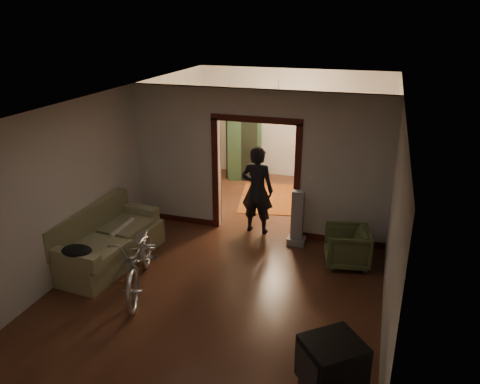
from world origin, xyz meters
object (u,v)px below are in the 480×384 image
at_px(locker, 244,146).
at_px(person, 257,190).
at_px(sofa, 108,236).
at_px(armchair, 347,247).
at_px(desk, 337,172).
at_px(bicycle, 140,258).

bearing_deg(locker, person, -86.42).
height_order(sofa, armchair, sofa).
distance_m(armchair, person, 2.06).
xyz_separation_m(armchair, desk, (-0.60, 3.95, 0.03)).
distance_m(sofa, person, 2.90).
bearing_deg(sofa, person, 47.56).
bearing_deg(sofa, desk, 61.98).
bearing_deg(desk, bicycle, -115.49).
height_order(bicycle, locker, locker).
bearing_deg(bicycle, locker, 70.45).
xyz_separation_m(armchair, locker, (-2.99, 3.84, 0.53)).
bearing_deg(bicycle, person, 45.06).
bearing_deg(locker, bicycle, -107.79).
bearing_deg(bicycle, armchair, 9.95).
distance_m(bicycle, person, 2.79).
height_order(armchair, desk, desk).
distance_m(bicycle, locker, 5.54).
bearing_deg(person, sofa, 45.81).
bearing_deg(locker, desk, -14.99).
height_order(sofa, bicycle, bicycle).
height_order(bicycle, desk, bicycle).
xyz_separation_m(bicycle, person, (1.20, 2.50, 0.36)).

